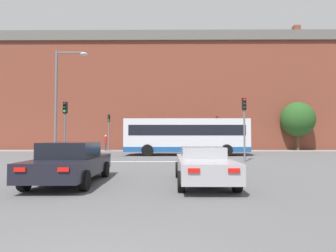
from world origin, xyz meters
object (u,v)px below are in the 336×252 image
at_px(pedestrian_walking_east, 204,142).
at_px(pedestrian_waiting, 106,141).
at_px(car_saloon_left, 71,162).
at_px(bus_crossing_lead, 186,136).
at_px(traffic_light_far_left, 109,126).
at_px(traffic_light_near_left, 65,121).
at_px(car_roadster_right, 203,165).
at_px(traffic_light_far_right, 217,128).
at_px(traffic_light_near_right, 244,119).
at_px(street_lamp_junction, 61,94).

bearing_deg(pedestrian_walking_east, pedestrian_waiting, 175.43).
distance_m(car_saloon_left, bus_crossing_lead, 14.88).
xyz_separation_m(traffic_light_far_left, traffic_light_near_left, (-0.22, -11.98, -0.07)).
xyz_separation_m(car_roadster_right, traffic_light_far_right, (4.21, 20.45, 2.00)).
bearing_deg(pedestrian_waiting, traffic_light_far_right, -98.03).
bearing_deg(pedestrian_walking_east, traffic_light_far_right, -54.22).
bearing_deg(car_saloon_left, pedestrian_waiting, 99.43).
height_order(car_saloon_left, car_roadster_right, car_saloon_left).
height_order(traffic_light_near_right, pedestrian_waiting, traffic_light_near_right).
height_order(traffic_light_near_left, pedestrian_waiting, traffic_light_near_left).
xyz_separation_m(traffic_light_far_right, pedestrian_walking_east, (-1.32, 1.29, -1.71)).
xyz_separation_m(car_roadster_right, traffic_light_near_right, (3.80, 8.10, 2.19)).
relative_size(car_saloon_left, traffic_light_near_left, 1.12).
height_order(car_saloon_left, pedestrian_waiting, pedestrian_waiting).
bearing_deg(traffic_light_far_left, pedestrian_waiting, 158.08).
relative_size(traffic_light_far_left, traffic_light_near_left, 1.03).
distance_m(traffic_light_far_left, traffic_light_near_left, 11.98).
xyz_separation_m(pedestrian_waiting, pedestrian_walking_east, (11.47, 1.07, -0.14)).
bearing_deg(car_saloon_left, pedestrian_walking_east, 69.46).
distance_m(car_roadster_right, pedestrian_waiting, 22.37).
relative_size(traffic_light_far_left, traffic_light_near_right, 0.98).
bearing_deg(car_roadster_right, traffic_light_near_left, 134.59).
relative_size(traffic_light_near_left, pedestrian_walking_east, 2.47).
bearing_deg(traffic_light_near_left, traffic_light_far_right, 43.30).
xyz_separation_m(car_roadster_right, pedestrian_waiting, (-8.58, 20.66, 0.43)).
distance_m(bus_crossing_lead, pedestrian_walking_east, 8.16).
relative_size(car_roadster_right, bus_crossing_lead, 0.42).
xyz_separation_m(traffic_light_near_left, traffic_light_near_right, (12.23, -0.43, 0.12)).
distance_m(traffic_light_near_left, street_lamp_junction, 1.90).
bearing_deg(street_lamp_junction, traffic_light_near_right, 0.68).
bearing_deg(pedestrian_waiting, bus_crossing_lead, -133.85).
distance_m(traffic_light_near_left, traffic_light_far_right, 17.37).
height_order(traffic_light_near_left, street_lamp_junction, street_lamp_junction).
xyz_separation_m(traffic_light_near_right, street_lamp_junction, (-12.27, -0.15, 1.70)).
bearing_deg(bus_crossing_lead, car_roadster_right, 178.91).
xyz_separation_m(traffic_light_near_left, street_lamp_junction, (-0.03, -0.57, 1.81)).
height_order(car_roadster_right, pedestrian_waiting, pedestrian_waiting).
bearing_deg(traffic_light_far_left, traffic_light_near_right, -45.93).
bearing_deg(car_roadster_right, traffic_light_far_right, 78.30).
bearing_deg(traffic_light_near_left, car_saloon_left, -66.66).
height_order(car_saloon_left, traffic_light_near_left, traffic_light_near_left).
height_order(car_saloon_left, pedestrian_walking_east, pedestrian_walking_east).
height_order(car_saloon_left, traffic_light_far_right, traffic_light_far_right).
bearing_deg(street_lamp_junction, bus_crossing_lead, 34.88).
xyz_separation_m(car_saloon_left, traffic_light_far_right, (8.99, 20.36, 1.92)).
relative_size(traffic_light_near_right, pedestrian_walking_east, 2.59).
bearing_deg(pedestrian_walking_east, traffic_light_far_left, 176.38).
bearing_deg(pedestrian_waiting, traffic_light_far_left, -118.99).
distance_m(traffic_light_far_left, traffic_light_near_right, 17.27).
height_order(traffic_light_far_left, traffic_light_near_right, traffic_light_near_right).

